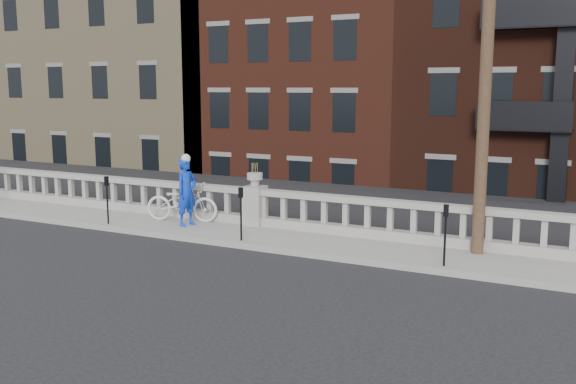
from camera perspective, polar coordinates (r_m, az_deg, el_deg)
name	(u,v)px	position (r m, az deg, el deg)	size (l,w,h in m)	color
ground	(169,264)	(15.01, -10.51, -6.28)	(120.00, 120.00, 0.00)	black
sidewalk	(238,234)	(17.38, -4.49, -3.74)	(32.00, 2.20, 0.15)	gray
balustrade	(255,207)	(18.06, -2.94, -1.39)	(28.00, 0.34, 1.03)	gray
planter_pedestal	(255,201)	(18.03, -2.95, -0.79)	(0.55, 0.55, 1.76)	gray
lower_level	(442,112)	(35.47, 13.54, 6.90)	(80.00, 44.00, 20.80)	#605E59
utility_pole	(488,30)	(15.30, 17.36, 13.56)	(1.60, 0.28, 10.00)	#422D1E
parking_meter_a	(107,194)	(18.80, -15.79, -0.21)	(0.10, 0.09, 1.36)	black
parking_meter_b	(241,208)	(16.16, -4.21, -1.40)	(0.10, 0.09, 1.36)	black
parking_meter_c	(445,228)	(14.24, 13.82, -3.12)	(0.10, 0.09, 1.36)	black
bicycle	(182,202)	(18.75, -9.41, -0.88)	(0.74, 2.13, 1.12)	silver
cyclist	(187,192)	(18.09, -8.99, 0.01)	(0.69, 0.46, 1.90)	#0D37CA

